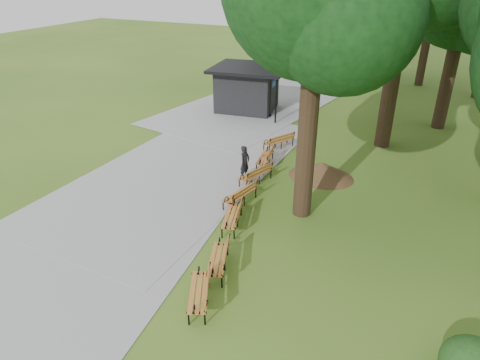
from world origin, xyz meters
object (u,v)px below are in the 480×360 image
at_px(bench_3, 240,194).
at_px(bench_6, 279,141).
at_px(bench_4, 256,174).
at_px(bench_2, 232,216).
at_px(bench_0, 199,292).
at_px(kiosk, 247,88).
at_px(lamp_post, 270,83).
at_px(person, 245,163).
at_px(bench_5, 265,157).
at_px(bench_1, 218,259).
at_px(dirt_mound, 322,170).

distance_m(bench_3, bench_6, 6.21).
bearing_deg(bench_4, bench_2, 27.95).
bearing_deg(bench_3, bench_2, 26.77).
height_order(bench_0, bench_6, same).
height_order(kiosk, bench_2, kiosk).
xyz_separation_m(bench_2, bench_3, (-0.44, 1.64, 0.00)).
bearing_deg(bench_6, bench_2, 36.17).
height_order(lamp_post, bench_3, lamp_post).
distance_m(person, kiosk, 10.25).
bearing_deg(bench_0, bench_5, 165.26).
distance_m(bench_1, bench_2, 2.63).
bearing_deg(lamp_post, kiosk, 161.24).
distance_m(bench_2, bench_5, 5.60).
bearing_deg(bench_3, bench_4, -163.34).
distance_m(bench_0, bench_5, 9.80).
bearing_deg(bench_4, bench_3, 23.33).
distance_m(dirt_mound, bench_5, 2.82).
xyz_separation_m(bench_5, bench_6, (-0.15, 2.30, 0.00)).
bearing_deg(lamp_post, bench_2, -74.64).
xyz_separation_m(bench_1, bench_3, (-1.17, 4.16, 0.00)).
distance_m(person, bench_4, 0.74).
xyz_separation_m(bench_2, bench_5, (-0.91, 5.52, 0.00)).
distance_m(bench_0, bench_3, 5.91).
bearing_deg(dirt_mound, bench_5, 179.22).
height_order(bench_0, bench_1, same).
bearing_deg(bench_1, lamp_post, 175.20).
distance_m(bench_2, bench_3, 1.70).
bearing_deg(bench_0, person, 169.55).
distance_m(kiosk, bench_2, 14.30).
bearing_deg(dirt_mound, bench_3, -121.44).
bearing_deg(bench_2, bench_1, 0.10).
distance_m(bench_2, bench_6, 7.89).
bearing_deg(kiosk, bench_3, -74.32).
bearing_deg(kiosk, lamp_post, -25.99).
distance_m(dirt_mound, bench_1, 8.09).
relative_size(bench_3, bench_4, 1.00).
height_order(kiosk, bench_3, kiosk).
height_order(person, bench_0, person).
bearing_deg(bench_3, kiosk, -145.21).
bearing_deg(bench_5, bench_4, -0.40).
xyz_separation_m(lamp_post, bench_1, (4.19, -15.11, -1.73)).
bearing_deg(person, dirt_mound, -53.61).
bearing_deg(person, kiosk, 32.70).
height_order(lamp_post, bench_6, lamp_post).
xyz_separation_m(bench_2, bench_4, (-0.61, 3.65, 0.00)).
xyz_separation_m(kiosk, bench_5, (4.42, -7.70, -1.03)).
relative_size(lamp_post, bench_4, 1.58).
bearing_deg(bench_4, dirt_mound, 144.57).
distance_m(bench_4, bench_6, 4.19).
height_order(person, bench_2, person).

